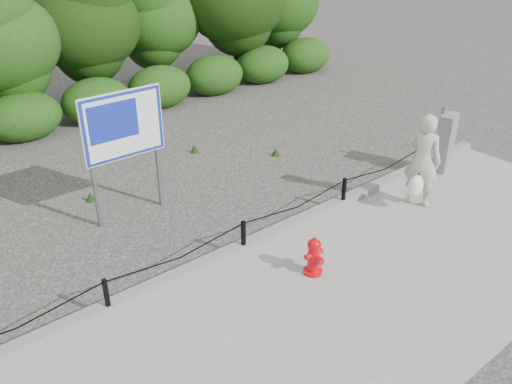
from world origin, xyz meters
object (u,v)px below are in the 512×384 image
at_px(fire_hydrant, 314,256).
at_px(advertising_sign, 123,131).
at_px(pedestrian, 422,162).
at_px(utility_cabinet, 445,143).

relative_size(fire_hydrant, advertising_sign, 0.27).
bearing_deg(advertising_sign, pedestrian, -35.28).
distance_m(fire_hydrant, utility_cabinet, 5.05).
relative_size(utility_cabinet, advertising_sign, 0.58).
xyz_separation_m(utility_cabinet, advertising_sign, (-6.25, 2.67, 1.03)).
relative_size(pedestrian, advertising_sign, 0.75).
distance_m(fire_hydrant, advertising_sign, 4.07).
bearing_deg(pedestrian, advertising_sign, 33.07).
distance_m(utility_cabinet, advertising_sign, 6.88).
height_order(utility_cabinet, advertising_sign, advertising_sign).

